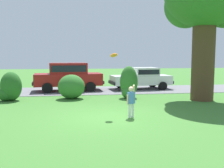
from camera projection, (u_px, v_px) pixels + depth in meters
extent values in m
plane|color=#3D752D|center=(106.00, 117.00, 10.01)|extent=(80.00, 80.00, 0.00)
cube|color=slate|center=(93.00, 90.00, 17.79)|extent=(28.00, 4.40, 0.02)
cylinder|color=#513823|center=(203.00, 59.00, 13.67)|extent=(1.19, 1.19, 4.40)
ellipsoid|color=#33702B|center=(186.00, 6.00, 14.27)|extent=(2.43, 2.43, 2.43)
ellipsoid|color=#286023|center=(11.00, 86.00, 13.61)|extent=(1.11, 1.02, 1.55)
ellipsoid|color=#286023|center=(5.00, 94.00, 13.58)|extent=(0.84, 0.84, 0.76)
ellipsoid|color=#33702B|center=(71.00, 87.00, 14.28)|extent=(1.50, 1.36, 1.36)
ellipsoid|color=#33702B|center=(129.00, 82.00, 14.58)|extent=(1.01, 0.89, 1.82)
ellipsoid|color=#33702B|center=(128.00, 92.00, 14.44)|extent=(0.74, 0.74, 0.67)
cube|color=white|center=(141.00, 80.00, 18.48)|extent=(4.36, 2.24, 0.64)
cube|color=white|center=(145.00, 71.00, 18.49)|extent=(1.83, 1.77, 0.56)
cube|color=black|center=(145.00, 71.00, 18.49)|extent=(1.70, 1.78, 0.34)
cylinder|color=black|center=(127.00, 87.00, 17.31)|extent=(0.62, 0.28, 0.60)
cylinder|color=black|center=(120.00, 84.00, 19.13)|extent=(0.62, 0.28, 0.60)
cylinder|color=black|center=(163.00, 86.00, 17.91)|extent=(0.62, 0.28, 0.60)
cylinder|color=black|center=(152.00, 83.00, 19.73)|extent=(0.62, 0.28, 0.60)
cube|color=black|center=(112.00, 83.00, 18.00)|extent=(0.29, 1.75, 0.20)
cube|color=black|center=(168.00, 81.00, 18.99)|extent=(0.29, 1.75, 0.20)
cube|color=maroon|center=(68.00, 79.00, 17.55)|extent=(4.65, 2.26, 0.80)
cube|color=maroon|center=(68.00, 68.00, 17.47)|extent=(2.62, 1.85, 0.72)
cube|color=black|center=(68.00, 68.00, 17.47)|extent=(2.42, 1.85, 0.43)
cylinder|color=black|center=(47.00, 88.00, 16.37)|extent=(0.70, 0.28, 0.68)
cylinder|color=black|center=(48.00, 85.00, 18.19)|extent=(0.70, 0.28, 0.68)
cylinder|color=black|center=(91.00, 87.00, 17.01)|extent=(0.70, 0.28, 0.68)
cylinder|color=black|center=(87.00, 84.00, 18.83)|extent=(0.70, 0.28, 0.68)
cube|color=black|center=(34.00, 83.00, 17.04)|extent=(0.28, 1.75, 0.20)
cube|color=black|center=(101.00, 81.00, 18.09)|extent=(0.28, 1.75, 0.20)
cylinder|color=white|center=(130.00, 111.00, 9.86)|extent=(0.10, 0.10, 0.55)
cylinder|color=white|center=(133.00, 110.00, 9.93)|extent=(0.10, 0.10, 0.55)
cube|color=#4C7FCC|center=(131.00, 98.00, 9.84)|extent=(0.30, 0.24, 0.44)
sphere|color=beige|center=(131.00, 89.00, 9.81)|extent=(0.20, 0.20, 0.20)
cylinder|color=beige|center=(134.00, 89.00, 9.93)|extent=(0.15, 0.28, 0.39)
cylinder|color=beige|center=(128.00, 99.00, 9.77)|extent=(0.07, 0.07, 0.36)
cylinder|color=orange|center=(114.00, 55.00, 10.18)|extent=(0.30, 0.26, 0.19)
cylinder|color=red|center=(114.00, 55.00, 10.17)|extent=(0.17, 0.15, 0.12)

